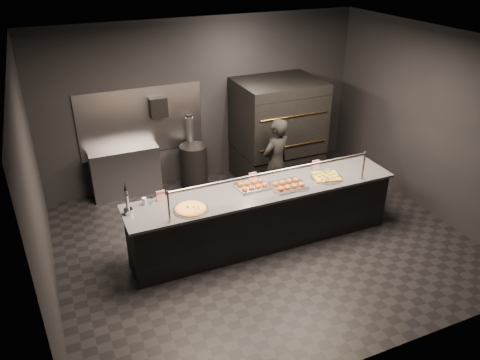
{
  "coord_description": "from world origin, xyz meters",
  "views": [
    {
      "loc": [
        -2.71,
        -5.34,
        4.17
      ],
      "look_at": [
        -0.3,
        0.2,
        1.03
      ],
      "focal_mm": 35.0,
      "sensor_mm": 36.0,
      "label": 1
    }
  ],
  "objects": [
    {
      "name": "room",
      "position": [
        -0.02,
        0.05,
        1.5
      ],
      "size": [
        6.04,
        6.0,
        3.0
      ],
      "color": "black",
      "rests_on": "ground"
    },
    {
      "name": "service_counter",
      "position": [
        0.0,
        -0.0,
        0.46
      ],
      "size": [
        4.1,
        0.78,
        1.37
      ],
      "color": "black",
      "rests_on": "ground"
    },
    {
      "name": "pizza_oven",
      "position": [
        1.2,
        1.9,
        0.97
      ],
      "size": [
        1.5,
        1.23,
        1.91
      ],
      "color": "black",
      "rests_on": "ground"
    },
    {
      "name": "prep_shelf",
      "position": [
        -1.6,
        2.32,
        0.45
      ],
      "size": [
        1.2,
        0.35,
        0.9
      ],
      "primitive_type": "cube",
      "color": "#99999E",
      "rests_on": "ground"
    },
    {
      "name": "towel_dispenser",
      "position": [
        -0.9,
        2.39,
        1.55
      ],
      "size": [
        0.3,
        0.2,
        0.35
      ],
      "primitive_type": "cube",
      "color": "black",
      "rests_on": "room"
    },
    {
      "name": "fire_extinguisher",
      "position": [
        -0.35,
        2.4,
        1.06
      ],
      "size": [
        0.14,
        0.14,
        0.51
      ],
      "color": "#B2B2B7",
      "rests_on": "room"
    },
    {
      "name": "beer_tap",
      "position": [
        -1.95,
        0.11,
        1.06
      ],
      "size": [
        0.12,
        0.17,
        0.47
      ],
      "color": "silver",
      "rests_on": "service_counter"
    },
    {
      "name": "round_pizza",
      "position": [
        -1.16,
        -0.13,
        0.94
      ],
      "size": [
        0.48,
        0.48,
        0.03
      ],
      "color": "silver",
      "rests_on": "service_counter"
    },
    {
      "name": "slider_tray_a",
      "position": [
        -0.13,
        0.12,
        0.95
      ],
      "size": [
        0.52,
        0.42,
        0.07
      ],
      "color": "silver",
      "rests_on": "service_counter"
    },
    {
      "name": "slider_tray_b",
      "position": [
        0.36,
        -0.08,
        0.95
      ],
      "size": [
        0.58,
        0.48,
        0.08
      ],
      "color": "silver",
      "rests_on": "service_counter"
    },
    {
      "name": "square_pizza",
      "position": [
        1.03,
        -0.05,
        0.94
      ],
      "size": [
        0.49,
        0.49,
        0.05
      ],
      "color": "silver",
      "rests_on": "service_counter"
    },
    {
      "name": "condiment_jar",
      "position": [
        -1.67,
        0.25,
        0.97
      ],
      "size": [
        0.16,
        0.06,
        0.1
      ],
      "color": "silver",
      "rests_on": "service_counter"
    },
    {
      "name": "tent_cards",
      "position": [
        -0.16,
        0.28,
        1.0
      ],
      "size": [
        2.62,
        0.04,
        0.15
      ],
      "color": "white",
      "rests_on": "service_counter"
    },
    {
      "name": "trash_bin",
      "position": [
        -0.38,
        2.15,
        0.41
      ],
      "size": [
        0.49,
        0.49,
        0.82
      ],
      "primitive_type": "cylinder",
      "color": "black",
      "rests_on": "ground"
    },
    {
      "name": "worker",
      "position": [
        0.71,
        0.98,
        0.78
      ],
      "size": [
        0.66,
        0.54,
        1.57
      ],
      "primitive_type": "imported",
      "rotation": [
        0.0,
        0.0,
        3.46
      ],
      "color": "black",
      "rests_on": "ground"
    }
  ]
}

